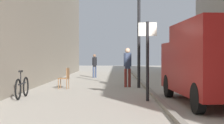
% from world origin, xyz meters
% --- Properties ---
extents(ground_plane, '(80.00, 80.00, 0.00)m').
position_xyz_m(ground_plane, '(0.00, 12.00, 0.00)').
color(ground_plane, '#A8A093').
extents(kerb_strip, '(0.16, 40.00, 0.12)m').
position_xyz_m(kerb_strip, '(1.58, 12.00, 0.06)').
color(kerb_strip, gray).
rests_on(kerb_strip, ground_plane).
extents(pedestrian_main_foreground, '(0.31, 0.24, 1.62)m').
position_xyz_m(pedestrian_main_foreground, '(-1.30, 20.89, 0.93)').
color(pedestrian_main_foreground, '#2D3851').
rests_on(pedestrian_main_foreground, ground_plane).
extents(pedestrian_mid_block, '(0.37, 0.24, 1.87)m').
position_xyz_m(pedestrian_mid_block, '(0.74, 13.71, 1.08)').
color(pedestrian_mid_block, maroon).
rests_on(pedestrian_mid_block, ground_plane).
extents(delivery_van, '(2.25, 5.27, 2.48)m').
position_xyz_m(delivery_van, '(3.07, 7.94, 1.32)').
color(delivery_van, maroon).
rests_on(delivery_van, ground_plane).
extents(street_sign_post, '(0.59, 0.15, 2.60)m').
position_xyz_m(street_sign_post, '(1.24, 8.66, 1.55)').
color(street_sign_post, black).
rests_on(street_sign_post, ground_plane).
extents(lamp_post, '(0.28, 0.28, 4.76)m').
position_xyz_m(lamp_post, '(1.25, 13.32, 2.72)').
color(lamp_post, black).
rests_on(lamp_post, ground_plane).
extents(bicycle_leaning, '(0.11, 1.77, 0.98)m').
position_xyz_m(bicycle_leaning, '(-3.08, 9.35, 0.38)').
color(bicycle_leaning, black).
rests_on(bicycle_leaning, ground_plane).
extents(cafe_chair_near_window, '(0.48, 0.48, 0.94)m').
position_xyz_m(cafe_chair_near_window, '(-2.09, 12.83, 0.55)').
color(cafe_chair_near_window, brown).
rests_on(cafe_chair_near_window, ground_plane).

